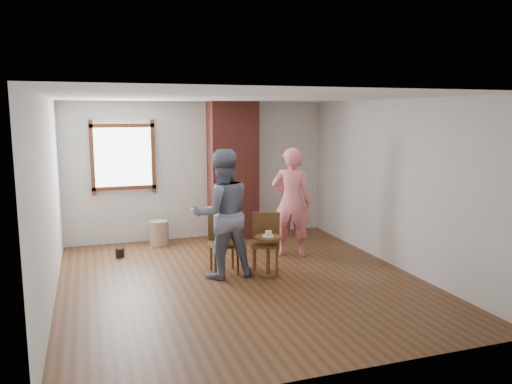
# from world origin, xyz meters

# --- Properties ---
(ground) EXTENTS (5.50, 5.50, 0.00)m
(ground) POSITION_xyz_m (0.00, 0.00, 0.00)
(ground) COLOR brown
(ground) RESTS_ON ground
(room_shell) EXTENTS (5.04, 5.52, 2.62)m
(room_shell) POSITION_xyz_m (-0.06, 0.61, 1.81)
(room_shell) COLOR silver
(room_shell) RESTS_ON ground
(brick_chimney) EXTENTS (0.90, 0.50, 2.60)m
(brick_chimney) POSITION_xyz_m (0.60, 2.50, 1.30)
(brick_chimney) COLOR brown
(brick_chimney) RESTS_ON ground
(stoneware_crock) EXTENTS (0.37, 0.37, 0.45)m
(stoneware_crock) POSITION_xyz_m (-0.84, 2.40, 0.22)
(stoneware_crock) COLOR tan
(stoneware_crock) RESTS_ON ground
(dark_pot) EXTENTS (0.19, 0.19, 0.15)m
(dark_pot) POSITION_xyz_m (-1.58, 1.80, 0.07)
(dark_pot) COLOR black
(dark_pot) RESTS_ON ground
(dining_chair_left) EXTENTS (0.44, 0.44, 0.89)m
(dining_chair_left) POSITION_xyz_m (-0.13, 0.52, 0.50)
(dining_chair_left) COLOR brown
(dining_chair_left) RESTS_ON ground
(dining_chair_right) EXTENTS (0.54, 0.54, 0.89)m
(dining_chair_right) POSITION_xyz_m (0.48, 0.31, 0.50)
(dining_chair_right) COLOR brown
(dining_chair_right) RESTS_ON ground
(side_table) EXTENTS (0.40, 0.40, 0.60)m
(side_table) POSITION_xyz_m (0.44, 0.10, 0.40)
(side_table) COLOR brown
(side_table) RESTS_ON ground
(cake_plate) EXTENTS (0.18, 0.18, 0.01)m
(cake_plate) POSITION_xyz_m (0.44, 0.10, 0.60)
(cake_plate) COLOR white
(cake_plate) RESTS_ON side_table
(cake_slice) EXTENTS (0.08, 0.07, 0.06)m
(cake_slice) POSITION_xyz_m (0.45, 0.10, 0.64)
(cake_slice) COLOR white
(cake_slice) RESTS_ON cake_plate
(man) EXTENTS (0.95, 0.75, 1.88)m
(man) POSITION_xyz_m (-0.20, 0.30, 0.94)
(man) COLOR #141C38
(man) RESTS_ON ground
(person_pink) EXTENTS (0.80, 0.70, 1.83)m
(person_pink) POSITION_xyz_m (1.17, 0.98, 0.92)
(person_pink) COLOR pink
(person_pink) RESTS_ON ground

